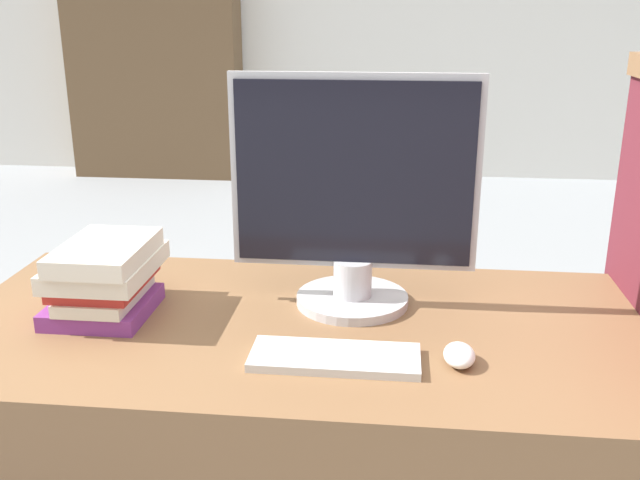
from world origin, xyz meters
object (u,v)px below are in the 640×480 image
Objects in this scene: monitor at (354,197)px; book_stack at (105,277)px; mouse at (459,355)px; keyboard at (335,357)px.

monitor is 0.54m from book_stack.
mouse is 0.31× the size of book_stack.
keyboard is (-0.01, -0.27, -0.23)m from monitor.
mouse is (0.22, 0.02, 0.01)m from keyboard.
book_stack is (-0.49, 0.16, 0.07)m from keyboard.
book_stack is (-0.51, -0.11, -0.16)m from monitor.
monitor is 1.67× the size of keyboard.
mouse is 0.74m from book_stack.
monitor is 0.40m from mouse.
book_stack reaches higher than mouse.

